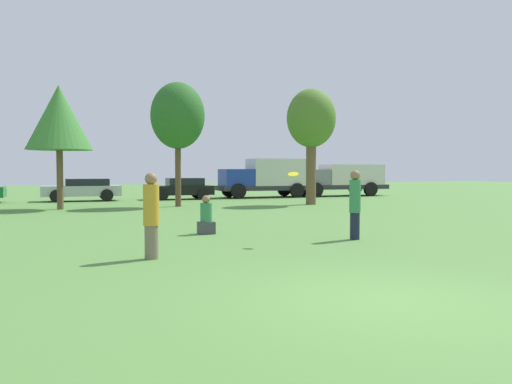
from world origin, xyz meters
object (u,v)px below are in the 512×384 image
Objects in this scene: parked_car_black at (181,188)px; delivery_truck_grey at (341,178)px; person_catcher at (355,203)px; frisbee at (293,174)px; delivery_truck_blue at (268,176)px; tree_3 at (311,121)px; parked_car_silver at (83,189)px; tree_2 at (178,116)px; tree_1 at (59,118)px; bystander_sitting at (206,218)px; person_thrower at (151,215)px.

delivery_truck_grey is at bearing -177.51° from parked_car_black.
frisbee is at bearing -5.98° from person_catcher.
tree_3 is at bearing 86.05° from delivery_truck_blue.
tree_3 is at bearing 51.70° from delivery_truck_grey.
delivery_truck_grey is at bearing -178.87° from parked_car_silver.
tree_2 reaches higher than delivery_truck_grey.
tree_1 reaches higher than person_catcher.
parked_car_silver is 16.97m from delivery_truck_grey.
frisbee is 0.05× the size of tree_3.
frisbee is 14.90m from tree_3.
person_catcher is 22.97m from delivery_truck_grey.
delivery_truck_blue is at bearing 84.06° from tree_3.
tree_1 is 7.30m from parked_car_silver.
bystander_sitting is 11.93m from tree_2.
tree_2 is 1.38× the size of parked_car_silver.
delivery_truck_blue reaches higher than person_thrower.
frisbee is at bearing 102.04° from parked_car_silver.
person_thrower is 17.72m from tree_3.
tree_2 is at bearing 80.57° from bystander_sitting.
parked_car_silver is (-2.20, 17.55, 0.25)m from bystander_sitting.
tree_2 is (5.42, -0.16, 0.26)m from tree_1.
delivery_truck_grey is at bearing -179.77° from delivery_truck_blue.
person_thrower is 0.44× the size of parked_car_black.
delivery_truck_grey is (6.15, 7.25, -3.12)m from tree_3.
delivery_truck_blue is (9.38, 17.46, 0.92)m from bystander_sitting.
bystander_sitting is (-1.39, 2.71, -1.24)m from frisbee.
parked_car_silver is at bearing 77.70° from tree_1.
bystander_sitting is 0.27× the size of parked_car_black.
frisbee reaches higher than parked_car_black.
person_catcher is 0.29× the size of tree_2.
delivery_truck_blue reaches higher than delivery_truck_grey.
tree_1 reaches higher than bystander_sitting.
parked_car_silver is at bearing -1.56° from parked_car_black.
tree_3 is at bearing 127.54° from parked_car_black.
parked_car_silver is (-10.81, 7.50, -3.65)m from tree_3.
tree_1 is at bearing 178.26° from tree_2.
parked_car_silver is at bearing 122.12° from tree_2.
person_thrower is at bearing -0.00° from person_catcher.
parked_car_black is (5.69, 20.76, -0.21)m from person_thrower.
frisbee is 0.05× the size of tree_2.
parked_car_black is 11.27m from delivery_truck_grey.
delivery_truck_grey reaches higher than frisbee.
parked_car_silver reaches higher than bystander_sitting.
tree_3 is (8.61, 10.05, 3.89)m from bystander_sitting.
parked_car_black is (0.28, 19.76, -0.26)m from person_catcher.
person_catcher is (5.41, 1.00, 0.05)m from person_thrower.
parked_car_black is at bearing 4.55° from delivery_truck_blue.
delivery_truck_grey reaches higher than person_catcher.
delivery_truck_blue is 0.96× the size of delivery_truck_grey.
person_catcher is at bearing 4.49° from frisbee.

